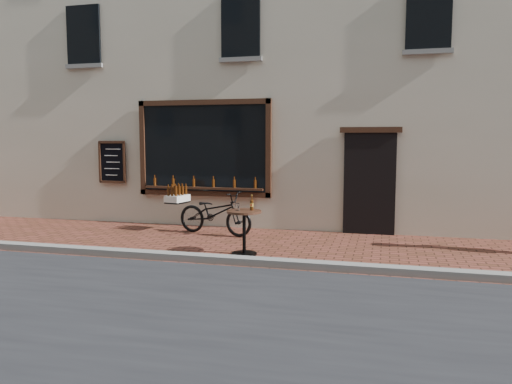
# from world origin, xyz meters

# --- Properties ---
(ground) EXTENTS (90.00, 90.00, 0.00)m
(ground) POSITION_xyz_m (0.00, 0.00, 0.00)
(ground) COLOR #51291A
(ground) RESTS_ON ground
(kerb) EXTENTS (90.00, 0.25, 0.12)m
(kerb) POSITION_xyz_m (0.00, 0.20, 0.06)
(kerb) COLOR slate
(kerb) RESTS_ON ground
(shop_building) EXTENTS (28.00, 6.20, 10.00)m
(shop_building) POSITION_xyz_m (0.00, 6.50, 5.00)
(shop_building) COLOR beige
(shop_building) RESTS_ON ground
(cargo_bicycle) EXTENTS (2.14, 1.01, 1.01)m
(cargo_bicycle) POSITION_xyz_m (-1.36, 2.56, 0.48)
(cargo_bicycle) COLOR black
(cargo_bicycle) RESTS_ON ground
(bistro_table) EXTENTS (0.62, 0.62, 1.07)m
(bistro_table) POSITION_xyz_m (-0.18, 0.88, 0.57)
(bistro_table) COLOR black
(bistro_table) RESTS_ON ground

